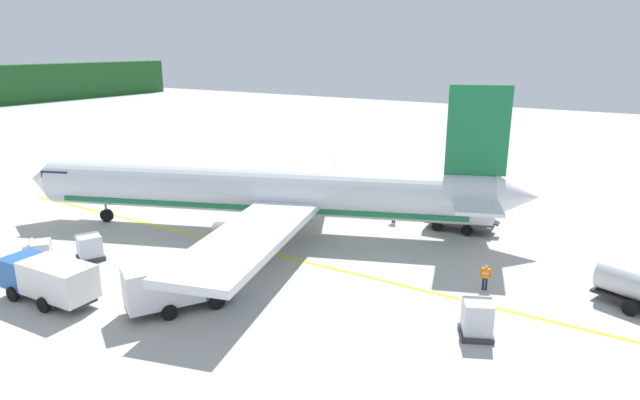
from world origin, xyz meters
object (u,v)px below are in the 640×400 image
service_truck_pushback (49,278)px  cargo_container_mid (477,319)px  crew_marshaller (394,212)px  service_truck_catering (178,283)px  service_truck_baggage (448,214)px  cargo_container_near (90,247)px  airliner_foreground (266,191)px  cargo_container_far (39,255)px  crew_loader_left (485,275)px

service_truck_pushback → cargo_container_mid: bearing=-67.8°
service_truck_pushback → crew_marshaller: (24.16, -11.15, -0.48)m
service_truck_catering → service_truck_baggage: bearing=-21.1°
cargo_container_mid → crew_marshaller: bearing=37.3°
cargo_container_near → cargo_container_mid: bearing=-81.6°
cargo_container_near → cargo_container_mid: size_ratio=1.05×
airliner_foreground → cargo_container_near: airliner_foreground is taller
cargo_container_far → cargo_container_mid: bearing=-76.7°
service_truck_pushback → service_truck_catering: bearing=-65.1°
service_truck_pushback → cargo_container_far: bearing=64.1°
cargo_container_near → cargo_container_far: cargo_container_far is taller
service_truck_baggage → cargo_container_mid: (-15.98, -6.99, -0.19)m
cargo_container_near → cargo_container_mid: (3.87, -26.23, 0.11)m
service_truck_pushback → cargo_container_far: (2.60, 5.37, -0.54)m
crew_loader_left → cargo_container_mid: bearing=-168.9°
airliner_foreground → service_truck_catering: bearing=-164.1°
service_truck_pushback → cargo_container_near: 6.50m
cargo_container_near → service_truck_baggage: bearing=-44.1°
airliner_foreground → service_truck_pushback: (-16.71, 3.33, -1.93)m
service_truck_baggage → airliner_foreground: bearing=124.7°
airliner_foreground → service_truck_baggage: 15.03m
airliner_foreground → cargo_container_mid: size_ratio=18.42×
cargo_container_far → cargo_container_near: bearing=-31.8°
crew_loader_left → service_truck_catering: bearing=129.3°
cargo_container_near → crew_loader_left: 26.89m
service_truck_baggage → cargo_container_far: (-22.56, 20.93, -0.27)m
service_truck_baggage → cargo_container_near: (-19.84, 19.24, -0.30)m
service_truck_pushback → crew_loader_left: 26.14m
service_truck_baggage → cargo_container_far: service_truck_baggage is taller
service_truck_pushback → crew_marshaller: bearing=-24.8°
service_truck_baggage → cargo_container_near: size_ratio=2.61×
cargo_container_mid → cargo_container_far: cargo_container_mid is taller
service_truck_pushback → cargo_container_near: bearing=34.7°
cargo_container_far → crew_loader_left: bearing=-65.2°
crew_marshaller → service_truck_pushback: bearing=155.2°
airliner_foreground → crew_marshaller: 11.07m
airliner_foreground → crew_loader_left: airliner_foreground is taller
crew_marshaller → crew_loader_left: (-9.16, -10.25, -0.02)m
cargo_container_mid → crew_loader_left: (5.81, 1.14, -0.03)m
crew_loader_left → cargo_container_far: bearing=114.8°
cargo_container_mid → cargo_container_far: (-6.59, 27.92, -0.08)m
service_truck_pushback → cargo_container_mid: size_ratio=2.95×
service_truck_baggage → crew_loader_left: 11.73m
service_truck_baggage → cargo_container_mid: bearing=-156.4°
service_truck_catering → service_truck_pushback: size_ratio=0.98×
service_truck_baggage → cargo_container_mid: size_ratio=2.74×
cargo_container_mid → service_truck_baggage: bearing=23.6°
service_truck_catering → cargo_container_mid: bearing=-69.1°
service_truck_baggage → cargo_container_far: 30.78m
cargo_container_near → service_truck_pushback: bearing=-145.3°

